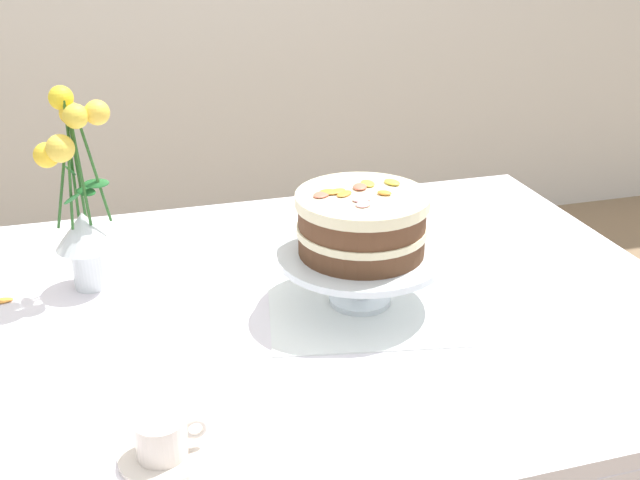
{
  "coord_description": "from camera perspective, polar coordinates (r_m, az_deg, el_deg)",
  "views": [
    {
      "loc": [
        -0.27,
        -1.09,
        1.38
      ],
      "look_at": [
        0.04,
        -0.01,
        0.86
      ],
      "focal_mm": 41.0,
      "sensor_mm": 36.0,
      "label": 1
    }
  ],
  "objects": [
    {
      "name": "linen_napkin",
      "position": [
        1.3,
        3.12,
        -4.84
      ],
      "size": [
        0.37,
        0.37,
        0.0
      ],
      "primitive_type": "cube",
      "rotation": [
        0.0,
        0.0,
        -0.18
      ],
      "color": "white",
      "rests_on": "dining_table"
    },
    {
      "name": "loose_petal_0",
      "position": [
        1.41,
        -23.61,
        -4.36
      ],
      "size": [
        0.04,
        0.02,
        0.01
      ],
      "primitive_type": "ellipsoid",
      "rotation": [
        0.0,
        0.0,
        0.03
      ],
      "color": "orange",
      "rests_on": "dining_table"
    },
    {
      "name": "cake_stand",
      "position": [
        1.26,
        3.2,
        -1.6
      ],
      "size": [
        0.29,
        0.29,
        0.1
      ],
      "color": "silver",
      "rests_on": "linen_napkin"
    },
    {
      "name": "teacup",
      "position": [
        0.97,
        -12.2,
        -15.12
      ],
      "size": [
        0.11,
        0.11,
        0.06
      ],
      "color": "silver",
      "rests_on": "dining_table"
    },
    {
      "name": "layer_cake",
      "position": [
        1.23,
        3.28,
        1.35
      ],
      "size": [
        0.22,
        0.22,
        0.11
      ],
      "color": "brown",
      "rests_on": "cake_stand"
    },
    {
      "name": "flower_vase",
      "position": [
        1.35,
        -18.2,
        2.51
      ],
      "size": [
        0.13,
        0.11,
        0.37
      ],
      "color": "silver",
      "rests_on": "dining_table"
    },
    {
      "name": "dining_table",
      "position": [
        1.33,
        -1.75,
        -8.61
      ],
      "size": [
        1.4,
        1.0,
        0.74
      ],
      "color": "white",
      "rests_on": "ground"
    }
  ]
}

